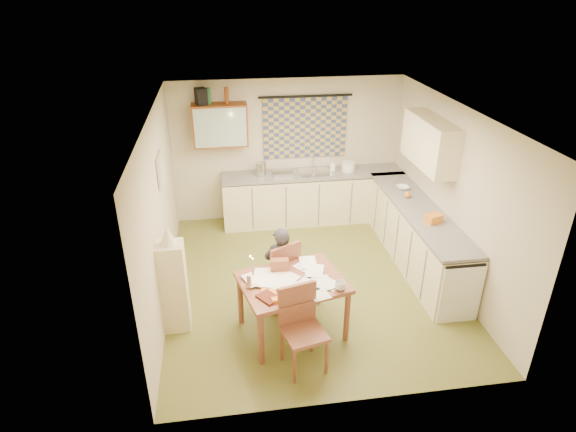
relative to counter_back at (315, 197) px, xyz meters
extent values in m
cube|color=brown|center=(-0.46, -1.95, -0.46)|extent=(4.00, 4.50, 0.02)
cube|color=white|center=(-0.46, -1.95, 2.06)|extent=(4.00, 4.50, 0.02)
cube|color=beige|center=(-0.46, 0.31, 0.80)|extent=(4.00, 0.02, 2.50)
cube|color=beige|center=(-0.46, -4.21, 0.80)|extent=(4.00, 0.02, 2.50)
cube|color=beige|center=(-2.47, -1.95, 0.80)|extent=(0.02, 4.50, 2.50)
cube|color=beige|center=(1.55, -1.95, 0.80)|extent=(0.02, 4.50, 2.50)
cube|color=navy|center=(-0.16, 0.27, 1.20)|extent=(1.45, 0.03, 1.05)
cylinder|color=black|center=(-0.16, 0.25, 1.75)|extent=(1.60, 0.04, 0.04)
cube|color=#682F0E|center=(-1.61, 0.13, 1.35)|extent=(0.90, 0.34, 0.70)
cube|color=#99B2A5|center=(-1.61, -0.04, 1.35)|extent=(0.84, 0.02, 0.64)
cube|color=beige|center=(1.37, -1.40, 1.40)|extent=(0.34, 1.30, 0.70)
cube|color=beige|center=(-2.43, -1.55, 1.25)|extent=(0.04, 0.50, 0.40)
cube|color=silver|center=(-2.41, -1.55, 1.25)|extent=(0.01, 0.42, 0.32)
cube|color=beige|center=(0.00, 0.00, -0.02)|extent=(3.30, 0.60, 0.86)
cube|color=#63615D|center=(0.00, 0.00, 0.45)|extent=(3.30, 0.62, 0.04)
cube|color=beige|center=(1.24, -1.63, -0.02)|extent=(0.60, 2.95, 0.86)
cube|color=#63615D|center=(1.24, -1.63, 0.45)|extent=(0.62, 2.95, 0.04)
cube|color=white|center=(1.24, -2.87, -0.04)|extent=(0.55, 0.55, 0.82)
cube|color=black|center=(1.24, -2.87, 0.38)|extent=(0.52, 0.52, 0.03)
cube|color=silver|center=(-0.02, 0.00, 0.43)|extent=(0.58, 0.49, 0.10)
cylinder|color=silver|center=(-0.01, 0.18, 0.61)|extent=(0.03, 0.03, 0.28)
cube|color=silver|center=(-0.59, 0.00, 0.50)|extent=(0.35, 0.30, 0.06)
cylinder|color=silver|center=(-0.97, 0.00, 0.59)|extent=(0.22, 0.22, 0.24)
cylinder|color=white|center=(0.57, 0.00, 0.55)|extent=(0.26, 0.26, 0.16)
imported|color=white|center=(0.30, 0.05, 0.56)|extent=(0.12, 0.12, 0.19)
imported|color=white|center=(1.24, -0.92, 0.49)|extent=(0.21, 0.21, 0.05)
cube|color=orange|center=(1.24, -2.11, 0.53)|extent=(0.26, 0.23, 0.12)
sphere|color=orange|center=(1.19, -1.26, 0.52)|extent=(0.10, 0.10, 0.10)
cube|color=black|center=(-1.89, 0.13, 1.83)|extent=(0.22, 0.24, 0.26)
cylinder|color=#195926|center=(-1.77, 0.13, 1.83)|extent=(0.07, 0.07, 0.26)
cylinder|color=#682F0E|center=(-1.48, 0.13, 1.83)|extent=(0.09, 0.09, 0.26)
cube|color=brown|center=(-0.89, -3.00, 0.27)|extent=(1.39, 1.17, 0.05)
cube|color=brown|center=(-1.00, -2.39, 0.03)|extent=(0.60, 0.60, 0.04)
cube|color=brown|center=(-0.90, -2.57, 0.29)|extent=(0.42, 0.24, 0.49)
cube|color=brown|center=(-0.85, -3.63, 0.03)|extent=(0.54, 0.54, 0.04)
cube|color=brown|center=(-0.90, -3.43, 0.29)|extent=(0.45, 0.15, 0.49)
imported|color=black|center=(-0.95, -2.45, 0.13)|extent=(0.46, 0.33, 1.17)
cube|color=beige|center=(-2.30, -2.70, 0.15)|extent=(0.32, 0.30, 1.20)
cone|color=beige|center=(-2.30, -2.70, 0.86)|extent=(0.20, 0.20, 0.22)
cube|color=brown|center=(-1.01, -2.76, 0.38)|extent=(0.23, 0.12, 0.16)
imported|color=white|center=(-0.37, -3.25, 0.35)|extent=(0.21, 0.21, 0.10)
imported|color=maroon|center=(-1.29, -3.36, 0.31)|extent=(0.42, 0.42, 0.02)
imported|color=orange|center=(-1.28, -3.19, 0.31)|extent=(0.22, 0.27, 0.02)
cube|color=orange|center=(-1.12, -3.37, 0.32)|extent=(0.13, 0.10, 0.04)
cube|color=black|center=(-0.66, -3.24, 0.31)|extent=(0.14, 0.08, 0.02)
cylinder|color=silver|center=(-1.40, -3.07, 0.39)|extent=(0.08, 0.08, 0.18)
cylinder|color=white|center=(-1.35, -3.08, 0.59)|extent=(0.02, 0.02, 0.22)
sphere|color=#FFCC66|center=(-1.38, -3.05, 0.71)|extent=(0.02, 0.02, 0.02)
cube|color=white|center=(-1.21, -2.82, 0.30)|extent=(0.23, 0.31, 0.00)
cube|color=white|center=(-0.49, -3.11, 0.30)|extent=(0.36, 0.36, 0.00)
cube|color=white|center=(-1.20, -2.94, 0.30)|extent=(0.24, 0.32, 0.00)
cube|color=white|center=(-1.22, -2.91, 0.30)|extent=(0.33, 0.36, 0.00)
cube|color=white|center=(-0.67, -2.74, 0.31)|extent=(0.35, 0.36, 0.00)
cube|color=white|center=(-1.10, -2.92, 0.31)|extent=(0.32, 0.36, 0.00)
cube|color=white|center=(-0.71, -3.13, 0.31)|extent=(0.36, 0.36, 0.00)
cube|color=white|center=(-0.64, -3.30, 0.31)|extent=(0.28, 0.34, 0.00)
cube|color=white|center=(-0.94, -2.92, 0.31)|extent=(0.36, 0.36, 0.00)
cube|color=white|center=(-0.97, -3.26, 0.31)|extent=(0.27, 0.34, 0.00)
cube|color=white|center=(-0.52, -3.12, 0.31)|extent=(0.28, 0.34, 0.00)
cube|color=white|center=(-0.99, -2.99, 0.32)|extent=(0.24, 0.32, 0.00)
cube|color=white|center=(-0.64, -2.65, 0.32)|extent=(0.23, 0.31, 0.00)
cube|color=white|center=(-1.04, -3.03, 0.32)|extent=(0.24, 0.32, 0.00)
cube|color=white|center=(-0.59, -2.85, 0.32)|extent=(0.29, 0.34, 0.00)
cube|color=white|center=(-1.34, -2.93, 0.32)|extent=(0.30, 0.35, 0.00)
cube|color=white|center=(-1.18, -2.98, 0.32)|extent=(0.29, 0.34, 0.00)
cube|color=white|center=(-0.89, -3.18, 0.33)|extent=(0.33, 0.36, 0.00)
camera|label=1|loc=(-1.63, -7.72, 3.54)|focal=30.00mm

